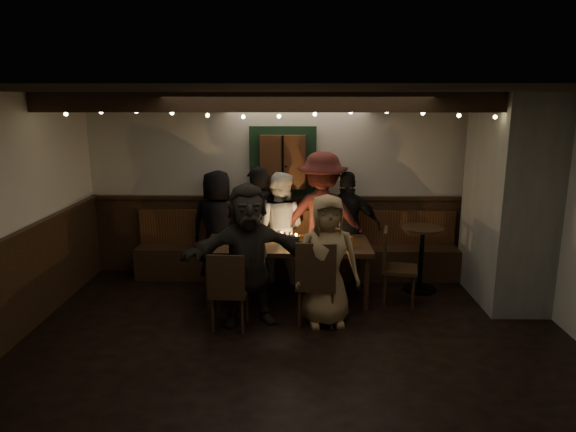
{
  "coord_description": "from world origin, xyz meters",
  "views": [
    {
      "loc": [
        0.01,
        -4.85,
        2.54
      ],
      "look_at": [
        -0.11,
        1.6,
        1.05
      ],
      "focal_mm": 32.0,
      "sensor_mm": 36.0,
      "label": 1
    }
  ],
  "objects_px": {
    "high_top": "(422,251)",
    "person_d": "(322,218)",
    "person_g": "(327,261)",
    "person_f": "(248,255)",
    "chair_near_left": "(228,287)",
    "chair_near_right": "(316,278)",
    "person_a": "(218,226)",
    "chair_end": "(393,261)",
    "person_c": "(279,227)",
    "person_e": "(348,227)",
    "person_b": "(258,224)",
    "dining_table": "(288,248)"
  },
  "relations": [
    {
      "from": "chair_end",
      "to": "person_b",
      "type": "bearing_deg",
      "value": 156.71
    },
    {
      "from": "chair_near_right",
      "to": "person_f",
      "type": "distance_m",
      "value": 0.81
    },
    {
      "from": "person_c",
      "to": "person_g",
      "type": "distance_m",
      "value": 1.54
    },
    {
      "from": "dining_table",
      "to": "person_d",
      "type": "xyz_separation_m",
      "value": [
        0.46,
        0.66,
        0.24
      ]
    },
    {
      "from": "person_f",
      "to": "person_g",
      "type": "relative_size",
      "value": 1.08
    },
    {
      "from": "chair_near_left",
      "to": "chair_near_right",
      "type": "bearing_deg",
      "value": 8.51
    },
    {
      "from": "dining_table",
      "to": "person_d",
      "type": "distance_m",
      "value": 0.84
    },
    {
      "from": "person_f",
      "to": "high_top",
      "type": "bearing_deg",
      "value": 12.74
    },
    {
      "from": "chair_near_left",
      "to": "chair_near_right",
      "type": "distance_m",
      "value": 0.99
    },
    {
      "from": "dining_table",
      "to": "high_top",
      "type": "relative_size",
      "value": 2.37
    },
    {
      "from": "chair_near_left",
      "to": "person_g",
      "type": "bearing_deg",
      "value": 10.38
    },
    {
      "from": "high_top",
      "to": "person_c",
      "type": "height_order",
      "value": "person_c"
    },
    {
      "from": "dining_table",
      "to": "person_d",
      "type": "height_order",
      "value": "person_d"
    },
    {
      "from": "high_top",
      "to": "person_g",
      "type": "distance_m",
      "value": 1.72
    },
    {
      "from": "person_e",
      "to": "chair_near_right",
      "type": "bearing_deg",
      "value": 74.0
    },
    {
      "from": "chair_near_left",
      "to": "chair_end",
      "type": "xyz_separation_m",
      "value": [
        1.96,
        0.87,
        0.02
      ]
    },
    {
      "from": "chair_end",
      "to": "person_a",
      "type": "height_order",
      "value": "person_a"
    },
    {
      "from": "high_top",
      "to": "person_c",
      "type": "distance_m",
      "value": 1.95
    },
    {
      "from": "chair_end",
      "to": "person_g",
      "type": "xyz_separation_m",
      "value": [
        -0.87,
        -0.67,
        0.22
      ]
    },
    {
      "from": "chair_near_left",
      "to": "person_d",
      "type": "height_order",
      "value": "person_d"
    },
    {
      "from": "person_b",
      "to": "person_g",
      "type": "bearing_deg",
      "value": 114.92
    },
    {
      "from": "chair_near_right",
      "to": "person_a",
      "type": "relative_size",
      "value": 0.64
    },
    {
      "from": "person_b",
      "to": "person_e",
      "type": "distance_m",
      "value": 1.25
    },
    {
      "from": "person_e",
      "to": "person_g",
      "type": "height_order",
      "value": "person_e"
    },
    {
      "from": "chair_end",
      "to": "person_b",
      "type": "height_order",
      "value": "person_b"
    },
    {
      "from": "person_a",
      "to": "person_d",
      "type": "relative_size",
      "value": 0.86
    },
    {
      "from": "person_c",
      "to": "person_e",
      "type": "distance_m",
      "value": 0.95
    },
    {
      "from": "chair_near_right",
      "to": "chair_end",
      "type": "height_order",
      "value": "chair_near_right"
    },
    {
      "from": "chair_near_right",
      "to": "person_e",
      "type": "height_order",
      "value": "person_e"
    },
    {
      "from": "high_top",
      "to": "person_f",
      "type": "xyz_separation_m",
      "value": [
        -2.21,
        -1.07,
        0.26
      ]
    },
    {
      "from": "chair_near_right",
      "to": "person_b",
      "type": "bearing_deg",
      "value": 117.47
    },
    {
      "from": "chair_end",
      "to": "person_f",
      "type": "height_order",
      "value": "person_f"
    },
    {
      "from": "high_top",
      "to": "person_d",
      "type": "xyz_separation_m",
      "value": [
        -1.32,
        0.32,
        0.36
      ]
    },
    {
      "from": "person_d",
      "to": "high_top",
      "type": "bearing_deg",
      "value": 169.15
    },
    {
      "from": "dining_table",
      "to": "person_a",
      "type": "distance_m",
      "value": 1.25
    },
    {
      "from": "chair_near_left",
      "to": "person_e",
      "type": "xyz_separation_m",
      "value": [
        1.46,
        1.62,
        0.27
      ]
    },
    {
      "from": "chair_end",
      "to": "person_a",
      "type": "bearing_deg",
      "value": 160.85
    },
    {
      "from": "chair_near_right",
      "to": "person_b",
      "type": "height_order",
      "value": "person_b"
    },
    {
      "from": "person_a",
      "to": "person_e",
      "type": "bearing_deg",
      "value": -171.31
    },
    {
      "from": "dining_table",
      "to": "person_e",
      "type": "relative_size",
      "value": 1.33
    },
    {
      "from": "chair_end",
      "to": "dining_table",
      "type": "bearing_deg",
      "value": 176.96
    },
    {
      "from": "chair_near_left",
      "to": "person_f",
      "type": "distance_m",
      "value": 0.43
    },
    {
      "from": "high_top",
      "to": "person_f",
      "type": "bearing_deg",
      "value": -154.19
    },
    {
      "from": "person_d",
      "to": "person_g",
      "type": "distance_m",
      "value": 1.4
    },
    {
      "from": "chair_near_left",
      "to": "person_f",
      "type": "relative_size",
      "value": 0.55
    },
    {
      "from": "person_a",
      "to": "person_f",
      "type": "height_order",
      "value": "person_f"
    },
    {
      "from": "chair_near_left",
      "to": "person_f",
      "type": "height_order",
      "value": "person_f"
    },
    {
      "from": "chair_near_left",
      "to": "person_f",
      "type": "xyz_separation_m",
      "value": [
        0.21,
        0.21,
        0.31
      ]
    },
    {
      "from": "chair_end",
      "to": "person_g",
      "type": "bearing_deg",
      "value": -142.59
    },
    {
      "from": "person_d",
      "to": "person_c",
      "type": "bearing_deg",
      "value": -0.0
    }
  ]
}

